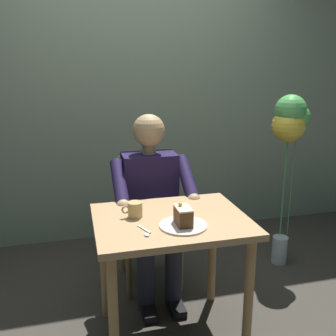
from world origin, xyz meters
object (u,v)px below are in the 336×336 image
(dining_table, at_px, (171,237))
(dessert_spoon, at_px, (146,232))
(chair, at_px, (147,213))
(coffee_cup, at_px, (135,209))
(balloon_display, at_px, (290,131))
(cake_slice, at_px, (183,216))
(seated_person, at_px, (152,203))

(dining_table, height_order, dessert_spoon, dessert_spoon)
(chair, bearing_deg, coffee_cup, 73.14)
(dining_table, relative_size, balloon_display, 0.62)
(dining_table, xyz_separation_m, dessert_spoon, (0.17, 0.16, 0.12))
(dining_table, bearing_deg, chair, -90.00)
(cake_slice, bearing_deg, balloon_display, -144.23)
(seated_person, distance_m, dessert_spoon, 0.68)
(cake_slice, distance_m, balloon_display, 1.31)
(chair, xyz_separation_m, dessert_spoon, (0.17, 0.82, 0.24))
(chair, distance_m, seated_person, 0.23)
(seated_person, distance_m, coffee_cup, 0.49)
(seated_person, bearing_deg, dessert_spoon, 75.49)
(dining_table, distance_m, chair, 0.68)
(dining_table, xyz_separation_m, seated_person, (0.00, -0.50, 0.02))
(seated_person, height_order, balloon_display, balloon_display)
(chair, height_order, coffee_cup, chair)
(dining_table, bearing_deg, dessert_spoon, 42.65)
(cake_slice, bearing_deg, seated_person, -87.08)
(dining_table, bearing_deg, cake_slice, 104.27)
(balloon_display, bearing_deg, cake_slice, 35.77)
(seated_person, distance_m, balloon_display, 1.16)
(cake_slice, bearing_deg, dining_table, -75.73)
(dining_table, height_order, coffee_cup, coffee_cup)
(seated_person, bearing_deg, dining_table, 90.00)
(cake_slice, height_order, dessert_spoon, cake_slice)
(dessert_spoon, height_order, balloon_display, balloon_display)
(balloon_display, bearing_deg, chair, -2.18)
(chair, xyz_separation_m, coffee_cup, (0.18, 0.61, 0.28))
(dining_table, relative_size, seated_person, 0.67)
(chair, bearing_deg, dessert_spoon, 78.45)
(balloon_display, bearing_deg, dining_table, 30.27)
(cake_slice, xyz_separation_m, coffee_cup, (0.22, -0.18, -0.01))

